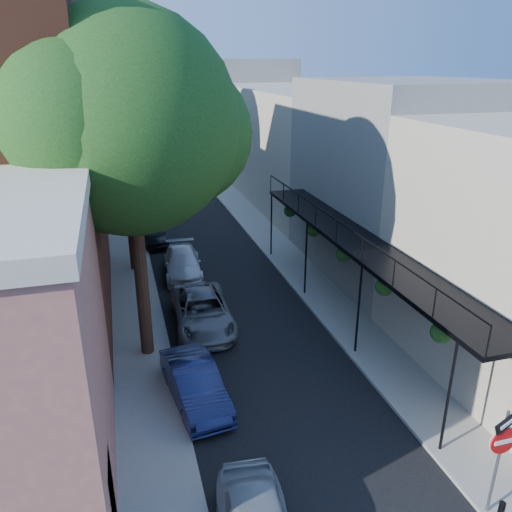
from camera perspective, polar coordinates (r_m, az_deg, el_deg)
road_surface at (r=37.31m, az=-8.75°, el=5.93°), size 6.00×64.00×0.01m
sidewalk_left at (r=37.05m, az=-14.92°, el=5.44°), size 2.00×64.00×0.12m
sidewalk_right at (r=37.96m, az=-2.73°, el=6.51°), size 2.00×64.00×0.12m
buildings_left at (r=35.22m, az=-24.41°, el=11.63°), size 10.10×59.10×12.00m
buildings_right at (r=38.04m, az=4.87°, el=13.20°), size 9.80×55.00×10.00m
sign_post at (r=12.63m, az=26.37°, el=-18.76°), size 0.89×0.17×2.99m
oak_near at (r=16.16m, az=-12.92°, el=14.25°), size 7.48×6.80×11.42m
oak_mid at (r=24.16m, az=-14.16°, el=14.34°), size 6.60×6.00×10.20m
oak_far at (r=33.08m, az=-14.98°, el=18.07°), size 7.70×7.00×11.90m
parked_car_b at (r=15.68m, az=-6.99°, el=-14.29°), size 1.80×3.95×1.26m
parked_car_c at (r=19.66m, az=-6.15°, el=-6.29°), size 2.32×4.78×1.31m
parked_car_d at (r=24.47m, az=-8.38°, el=-0.81°), size 2.01×4.31×1.22m
parked_car_e at (r=28.95m, az=-11.71°, el=2.38°), size 1.64×3.39×1.12m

